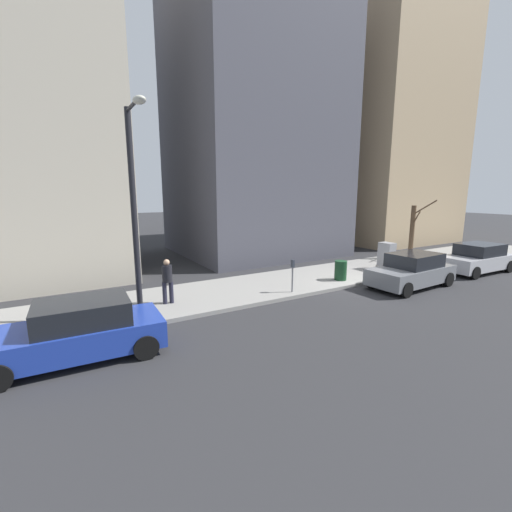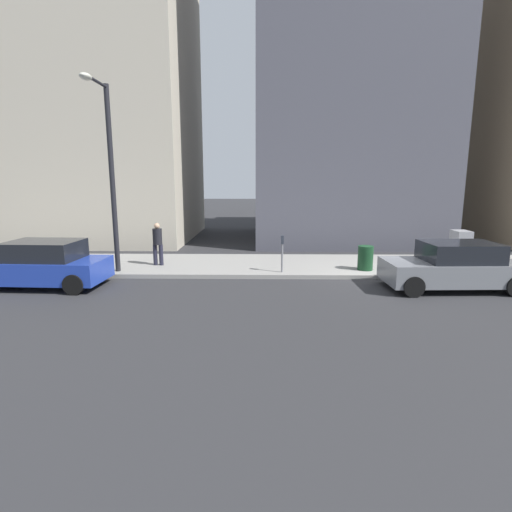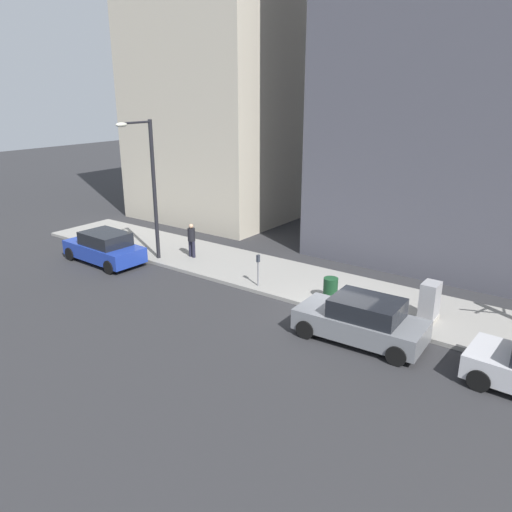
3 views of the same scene
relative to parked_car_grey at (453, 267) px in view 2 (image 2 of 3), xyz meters
The scene contains 11 objects.
ground_plane 2.15m from the parked_car_grey, 53.68° to the left, with size 120.00×120.00×0.00m, color #2B2B2D.
sidewalk 3.65m from the parked_car_grey, 27.01° to the left, with size 4.00×36.00×0.15m, color gray.
parked_car_grey is the anchor object (origin of this frame).
parked_car_blue 13.30m from the parked_car_grey, 89.70° to the left, with size 2.07×4.27×1.52m.
parking_meter 5.63m from the parked_car_grey, 72.96° to the left, with size 0.14×0.10×1.35m.
utility_box 2.86m from the parked_car_grey, 29.20° to the right, with size 0.83×0.61×1.43m.
streetlamp 11.97m from the parked_car_grey, 82.60° to the left, with size 1.97×0.32×6.50m.
trash_bin 3.09m from the parked_car_grey, 47.11° to the left, with size 0.56×0.56×0.90m, color #14381E.
pedestrian_near_meter 10.58m from the parked_car_grey, 74.57° to the left, with size 0.36×0.40×1.66m.
office_block_center 14.70m from the parked_car_grey, ahead, with size 9.88×9.88×19.20m, color #4C4C56.
office_tower_right 21.16m from the parked_car_grey, 52.73° to the left, with size 9.49×9.49×20.50m, color #BCB29E.
Camera 2 is at (-13.71, 4.45, 3.46)m, focal length 28.00 mm.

